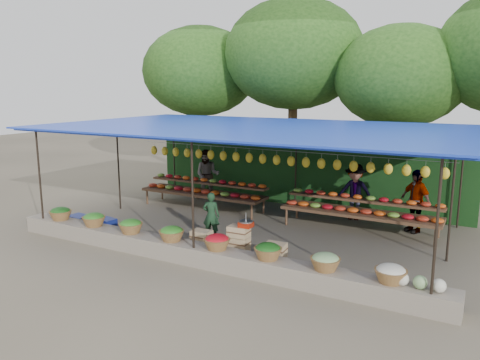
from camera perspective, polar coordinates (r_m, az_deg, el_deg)
The scene contains 16 objects.
ground at distance 12.75m, azimuth 1.77°, elevation -6.14°, with size 60.00×60.00×0.00m, color brown.
stone_curb at distance 10.43m, azimuth -5.18°, elevation -9.02°, with size 10.60×0.55×0.40m, color gray.
stall_canopy at distance 12.29m, azimuth 2.00°, elevation 5.92°, with size 10.80×6.60×2.82m.
produce_baskets at distance 10.37m, azimuth -5.68°, elevation -7.03°, with size 8.98×0.58×0.34m.
netting_backdrop at distance 15.26m, azimuth 7.17°, elevation 1.49°, with size 10.60×0.06×2.50m, color #1C4217.
tree_row at distance 17.69m, azimuth 12.63°, elevation 13.86°, with size 16.51×5.50×7.12m.
fruit_table_left at distance 14.93m, azimuth -4.40°, elevation -1.18°, with size 4.21×0.95×0.93m.
fruit_table_right at distance 12.97m, azimuth 14.50°, elevation -3.42°, with size 4.21×0.95×0.93m.
crate_counter at distance 10.62m, azimuth -0.28°, elevation -7.97°, with size 2.37×0.36×0.77m.
weighing_scale at distance 10.36m, azimuth 0.72°, elevation -5.34°, with size 0.31×0.31×0.32m.
vendor_seated at distance 11.92m, azimuth -3.53°, elevation -4.36°, with size 0.44×0.29×1.21m, color #1B3B22.
customer_left at distance 16.04m, azimuth -3.98°, elevation 0.63°, with size 0.84×0.66×1.73m, color slate.
customer_mid at distance 13.99m, azimuth 13.82°, elevation -1.41°, with size 1.06×0.61×1.65m, color slate.
customer_right at distance 13.25m, azimuth 20.60°, elevation -2.40°, with size 0.99×0.41×1.70m, color slate.
blue_crate_front at distance 13.67m, azimuth -18.96°, elevation -4.81°, with size 0.57×0.41×0.34m, color navy.
blue_crate_back at distance 13.28m, azimuth -15.99°, elevation -5.18°, with size 0.51×0.37×0.31m, color navy.
Camera 1 is at (5.50, -10.86, 3.79)m, focal length 35.00 mm.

